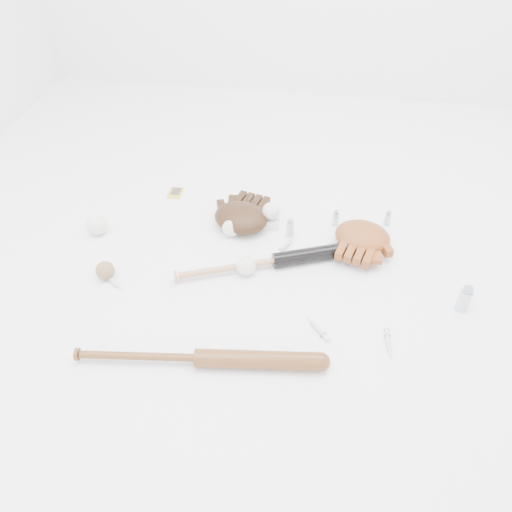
# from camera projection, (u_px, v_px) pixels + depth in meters

# --- Properties ---
(bat_dark) EXTENTS (0.75, 0.35, 0.06)m
(bat_dark) POSITION_uv_depth(u_px,v_px,m) (276.00, 260.00, 1.83)
(bat_dark) COLOR black
(bat_dark) RESTS_ON ground
(bat_wood) EXTENTS (0.80, 0.15, 0.06)m
(bat_wood) POSITION_uv_depth(u_px,v_px,m) (198.00, 358.00, 1.52)
(bat_wood) COLOR brown
(bat_wood) RESTS_ON ground
(glove_dark) EXTENTS (0.31, 0.31, 0.09)m
(glove_dark) POSITION_uv_depth(u_px,v_px,m) (241.00, 217.00, 1.99)
(glove_dark) COLOR black
(glove_dark) RESTS_ON ground
(glove_tan) EXTENTS (0.31, 0.31, 0.09)m
(glove_tan) POSITION_uv_depth(u_px,v_px,m) (363.00, 237.00, 1.91)
(glove_tan) COLOR brown
(glove_tan) RESTS_ON ground
(trading_card) EXTENTS (0.06, 0.09, 0.00)m
(trading_card) POSITION_uv_depth(u_px,v_px,m) (175.00, 193.00, 2.19)
(trading_card) COLOR gold
(trading_card) RESTS_ON ground
(pedestal) EXTENTS (0.07, 0.07, 0.04)m
(pedestal) POSITION_uv_depth(u_px,v_px,m) (271.00, 222.00, 2.02)
(pedestal) COLOR white
(pedestal) RESTS_ON ground
(baseball_on_pedestal) EXTENTS (0.07, 0.07, 0.07)m
(baseball_on_pedestal) POSITION_uv_depth(u_px,v_px,m) (271.00, 211.00, 1.98)
(baseball_on_pedestal) COLOR silver
(baseball_on_pedestal) RESTS_ON pedestal
(baseball_left) EXTENTS (0.08, 0.08, 0.08)m
(baseball_left) POSITION_uv_depth(u_px,v_px,m) (97.00, 225.00, 1.97)
(baseball_left) COLOR silver
(baseball_left) RESTS_ON ground
(baseball_upper) EXTENTS (0.08, 0.08, 0.08)m
(baseball_upper) POSITION_uv_depth(u_px,v_px,m) (231.00, 227.00, 1.96)
(baseball_upper) COLOR silver
(baseball_upper) RESTS_ON ground
(baseball_mid) EXTENTS (0.07, 0.07, 0.07)m
(baseball_mid) POSITION_uv_depth(u_px,v_px,m) (246.00, 266.00, 1.80)
(baseball_mid) COLOR silver
(baseball_mid) RESTS_ON ground
(baseball_aged) EXTENTS (0.07, 0.07, 0.07)m
(baseball_aged) POSITION_uv_depth(u_px,v_px,m) (105.00, 270.00, 1.79)
(baseball_aged) COLOR olive
(baseball_aged) RESTS_ON ground
(syringe_0) EXTENTS (0.13, 0.12, 0.02)m
(syringe_0) POSITION_uv_depth(u_px,v_px,m) (111.00, 279.00, 1.79)
(syringe_0) COLOR #ADBCC6
(syringe_0) RESTS_ON ground
(syringe_1) EXTENTS (0.11, 0.12, 0.02)m
(syringe_1) POSITION_uv_depth(u_px,v_px,m) (317.00, 328.00, 1.63)
(syringe_1) COLOR #ADBCC6
(syringe_1) RESTS_ON ground
(syringe_2) EXTENTS (0.09, 0.14, 0.02)m
(syringe_2) POSITION_uv_depth(u_px,v_px,m) (285.00, 246.00, 1.92)
(syringe_2) COLOR #ADBCC6
(syringe_2) RESTS_ON ground
(syringe_3) EXTENTS (0.03, 0.13, 0.02)m
(syringe_3) POSITION_uv_depth(u_px,v_px,m) (388.00, 343.00, 1.58)
(syringe_3) COLOR #ADBCC6
(syringe_3) RESTS_ON ground
(vial_0) EXTENTS (0.03, 0.03, 0.07)m
(vial_0) POSITION_uv_depth(u_px,v_px,m) (335.00, 218.00, 2.01)
(vial_0) COLOR silver
(vial_0) RESTS_ON ground
(vial_1) EXTENTS (0.03, 0.03, 0.07)m
(vial_1) POSITION_uv_depth(u_px,v_px,m) (388.00, 218.00, 2.01)
(vial_1) COLOR silver
(vial_1) RESTS_ON ground
(vial_2) EXTENTS (0.03, 0.03, 0.08)m
(vial_2) POSITION_uv_depth(u_px,v_px,m) (290.00, 228.00, 1.96)
(vial_2) COLOR silver
(vial_2) RESTS_ON ground
(vial_3) EXTENTS (0.04, 0.04, 0.10)m
(vial_3) POSITION_uv_depth(u_px,v_px,m) (464.00, 298.00, 1.67)
(vial_3) COLOR silver
(vial_3) RESTS_ON ground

